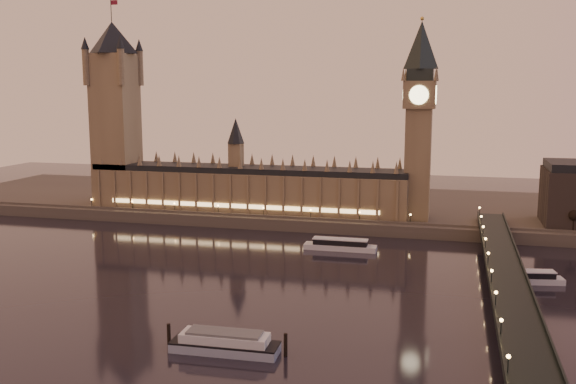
# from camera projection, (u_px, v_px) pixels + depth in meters

# --- Properties ---
(ground) EXTENTS (700.00, 700.00, 0.00)m
(ground) POSITION_uv_depth(u_px,v_px,m) (247.00, 290.00, 237.54)
(ground) COLOR black
(ground) RESTS_ON ground
(far_embankment) EXTENTS (560.00, 130.00, 6.00)m
(far_embankment) POSITION_uv_depth(u_px,v_px,m) (380.00, 208.00, 387.29)
(far_embankment) COLOR #423D35
(far_embankment) RESTS_ON ground
(palace_of_westminster) EXTENTS (180.00, 26.62, 52.00)m
(palace_of_westminster) POSITION_uv_depth(u_px,v_px,m) (246.00, 183.00, 359.73)
(palace_of_westminster) COLOR brown
(palace_of_westminster) RESTS_ON ground
(victoria_tower) EXTENTS (31.68, 31.68, 118.00)m
(victoria_tower) POSITION_uv_depth(u_px,v_px,m) (115.00, 103.00, 372.66)
(victoria_tower) COLOR brown
(victoria_tower) RESTS_ON ground
(big_ben) EXTENTS (17.68, 17.68, 104.00)m
(big_ben) POSITION_uv_depth(u_px,v_px,m) (419.00, 109.00, 329.65)
(big_ben) COLOR brown
(big_ben) RESTS_ON ground
(westminster_bridge) EXTENTS (13.20, 260.00, 15.30)m
(westminster_bridge) POSITION_uv_depth(u_px,v_px,m) (508.00, 296.00, 213.88)
(westminster_bridge) COLOR black
(westminster_bridge) RESTS_ON ground
(bare_tree_0) EXTENTS (5.38, 5.38, 10.95)m
(bare_tree_0) POSITION_uv_depth(u_px,v_px,m) (571.00, 215.00, 307.69)
(bare_tree_0) COLOR black
(bare_tree_0) RESTS_ON ground
(cruise_boat_a) EXTENTS (33.65, 7.60, 5.37)m
(cruise_boat_a) POSITION_uv_depth(u_px,v_px,m) (340.00, 245.00, 297.36)
(cruise_boat_a) COLOR silver
(cruise_boat_a) RESTS_ON ground
(cruise_boat_b) EXTENTS (27.32, 11.37, 4.90)m
(cruise_boat_b) POSITION_uv_depth(u_px,v_px,m) (528.00, 277.00, 246.60)
(cruise_boat_b) COLOR silver
(cruise_boat_b) RESTS_ON ground
(moored_barge) EXTENTS (35.79, 9.84, 6.56)m
(moored_barge) POSITION_uv_depth(u_px,v_px,m) (225.00, 343.00, 181.33)
(moored_barge) COLOR #8E9CB5
(moored_barge) RESTS_ON ground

